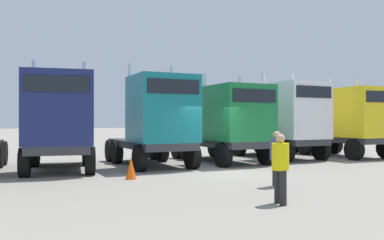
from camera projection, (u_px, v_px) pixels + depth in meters
ground at (223, 173)px, 15.73m from camera, size 200.00×200.00×0.00m
semi_truck_navy at (59, 121)px, 15.75m from camera, size 3.44×6.08×4.31m
semi_truck_teal at (158, 120)px, 17.37m from camera, size 2.59×5.78×4.36m
semi_truck_green at (232, 123)px, 18.97m from camera, size 2.60×5.94×4.10m
semi_truck_white at (288, 120)px, 21.17m from camera, size 2.65×6.38×4.41m
semi_truck_yellow at (354, 122)px, 22.08m from camera, size 2.68×6.12×4.24m
visitor_in_hivis at (280, 164)px, 9.75m from camera, size 0.47×0.47×1.64m
visitor_with_camera at (277, 155)px, 12.34m from camera, size 0.50×0.50×1.64m
traffic_cone_near at (131, 168)px, 13.94m from camera, size 0.36×0.36×0.74m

